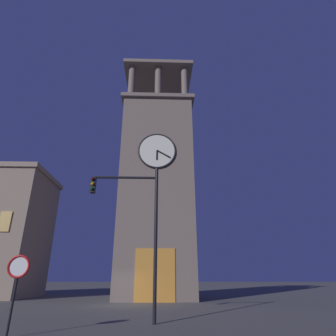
# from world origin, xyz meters

# --- Properties ---
(ground_plane) EXTENTS (200.00, 200.00, 0.00)m
(ground_plane) POSITION_xyz_m (0.00, 0.00, 0.00)
(ground_plane) COLOR #56544F
(clocktower) EXTENTS (7.45, 8.11, 26.76)m
(clocktower) POSITION_xyz_m (-2.30, -5.94, 10.05)
(clocktower) COLOR #75665B
(clocktower) RESTS_ON ground_plane
(traffic_signal_near) EXTENTS (3.29, 0.41, 6.94)m
(traffic_signal_near) POSITION_xyz_m (-1.49, 8.22, 4.48)
(traffic_signal_near) COLOR black
(traffic_signal_near) RESTS_ON ground_plane
(no_horn_sign) EXTENTS (0.78, 0.14, 2.55)m
(no_horn_sign) POSITION_xyz_m (2.31, 10.84, 1.98)
(no_horn_sign) COLOR black
(no_horn_sign) RESTS_ON ground_plane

